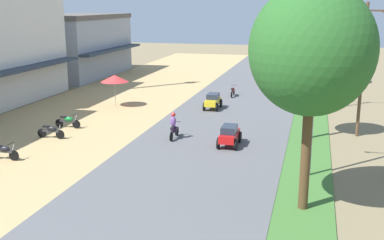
{
  "coord_description": "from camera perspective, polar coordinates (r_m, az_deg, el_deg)",
  "views": [
    {
      "loc": [
        5.79,
        -6.2,
        8.05
      ],
      "look_at": [
        -0.5,
        18.21,
        1.9
      ],
      "focal_mm": 44.75,
      "sensor_mm": 36.0,
      "label": 1
    }
  ],
  "objects": [
    {
      "name": "shophouse_far",
      "position": [
        55.91,
        -13.2,
        8.65
      ],
      "size": [
        8.09,
        14.17,
        6.9
      ],
      "color": "#999EA8",
      "rests_on": "ground"
    },
    {
      "name": "streetlamp_mid",
      "position": [
        37.06,
        14.57,
        8.35
      ],
      "size": [
        3.16,
        0.2,
        8.4
      ],
      "color": "gray",
      "rests_on": "median_strip"
    },
    {
      "name": "parked_motorbike_fourth",
      "position": [
        26.95,
        -21.54,
        -3.43
      ],
      "size": [
        1.8,
        0.54,
        0.94
      ],
      "color": "black",
      "rests_on": "dirt_shoulder"
    },
    {
      "name": "parked_motorbike_fifth",
      "position": [
        30.26,
        -16.45,
        -1.21
      ],
      "size": [
        1.8,
        0.54,
        0.94
      ],
      "color": "black",
      "rests_on": "dirt_shoulder"
    },
    {
      "name": "streetlamp_near",
      "position": [
        22.57,
        14.39,
        5.13
      ],
      "size": [
        3.16,
        0.2,
        8.37
      ],
      "color": "gray",
      "rests_on": "median_strip"
    },
    {
      "name": "car_sedan_yellow",
      "position": [
        37.13,
        2.5,
        2.35
      ],
      "size": [
        1.1,
        2.26,
        1.19
      ],
      "color": "gold",
      "rests_on": "road_strip"
    },
    {
      "name": "car_sedan_red",
      "position": [
        27.54,
        4.48,
        -1.72
      ],
      "size": [
        1.1,
        2.26,
        1.19
      ],
      "color": "red",
      "rests_on": "road_strip"
    },
    {
      "name": "motorbike_foreground_rider",
      "position": [
        28.85,
        -2.18,
        -0.74
      ],
      "size": [
        0.54,
        1.8,
        1.66
      ],
      "color": "black",
      "rests_on": "road_strip"
    },
    {
      "name": "parked_motorbike_sixth",
      "position": [
        32.51,
        -14.57,
        -0.07
      ],
      "size": [
        1.8,
        0.54,
        0.94
      ],
      "color": "black",
      "rests_on": "dirt_shoulder"
    },
    {
      "name": "median_tree_second",
      "position": [
        29.22,
        14.55,
        8.87
      ],
      "size": [
        2.99,
        2.99,
        7.15
      ],
      "color": "#4C351E",
      "rests_on": "median_strip"
    },
    {
      "name": "motorbike_ahead_second",
      "position": [
        42.36,
        4.89,
        3.49
      ],
      "size": [
        0.54,
        1.8,
        0.94
      ],
      "color": "black",
      "rests_on": "road_strip"
    },
    {
      "name": "utility_pole_near",
      "position": [
        30.79,
        19.64,
        5.85
      ],
      "size": [
        1.8,
        0.2,
        8.15
      ],
      "color": "brown",
      "rests_on": "ground"
    },
    {
      "name": "median_tree_third",
      "position": [
        48.88,
        14.42,
        11.67
      ],
      "size": [
        4.48,
        4.48,
        9.01
      ],
      "color": "#4C351E",
      "rests_on": "median_strip"
    },
    {
      "name": "median_tree_nearest",
      "position": [
        18.46,
        14.1,
        8.05
      ],
      "size": [
        4.72,
        4.72,
        8.82
      ],
      "color": "#4C351E",
      "rests_on": "median_strip"
    },
    {
      "name": "vendor_umbrella",
      "position": [
        38.29,
        -9.22,
        4.91
      ],
      "size": [
        2.2,
        2.2,
        2.52
      ],
      "color": "#99999E",
      "rests_on": "dirt_shoulder"
    }
  ]
}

